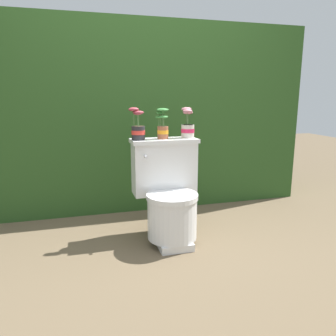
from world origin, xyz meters
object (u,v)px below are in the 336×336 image
(toilet, at_px, (168,193))
(potted_plant_midleft, at_px, (163,127))
(potted_plant_left, at_px, (138,129))
(potted_plant_middle, at_px, (188,126))

(toilet, distance_m, potted_plant_midleft, 0.51)
(potted_plant_left, relative_size, potted_plant_middle, 1.02)
(toilet, bearing_deg, potted_plant_midleft, 94.42)
(toilet, distance_m, potted_plant_middle, 0.55)
(toilet, height_order, potted_plant_left, potted_plant_left)
(potted_plant_middle, bearing_deg, potted_plant_left, -175.39)
(potted_plant_midleft, height_order, potted_plant_middle, potted_plant_middle)
(potted_plant_left, bearing_deg, toilet, -28.32)
(toilet, relative_size, potted_plant_left, 3.18)
(toilet, bearing_deg, potted_plant_middle, 35.80)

